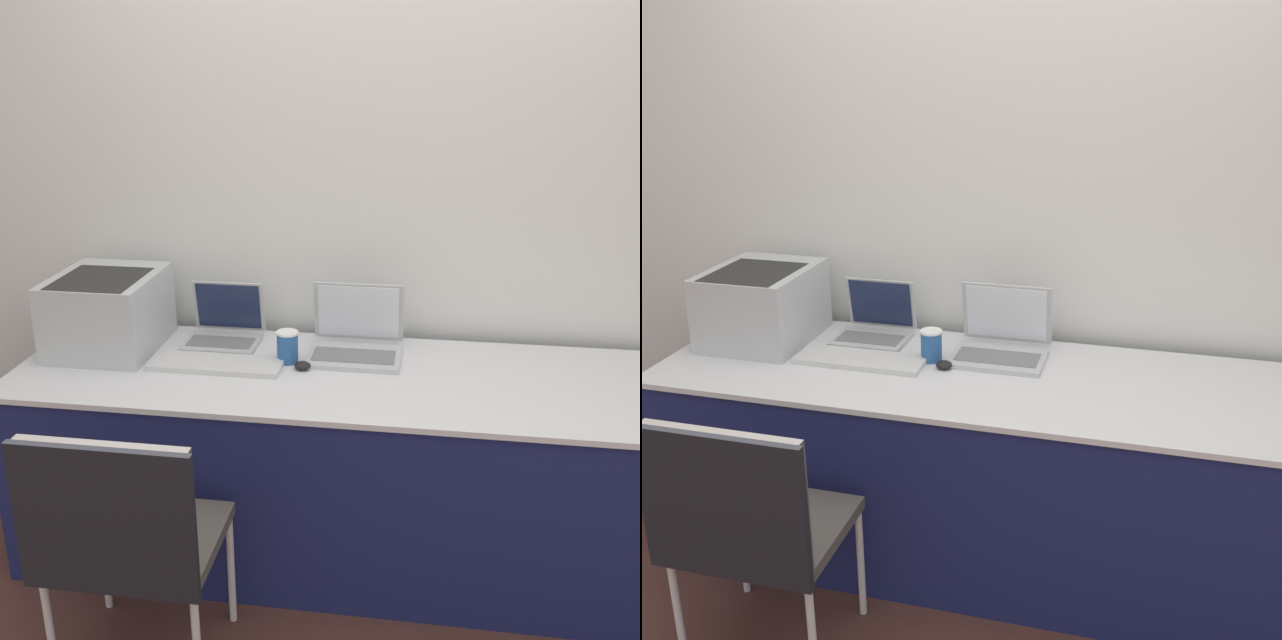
# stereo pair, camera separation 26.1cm
# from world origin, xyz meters

# --- Properties ---
(ground_plane) EXTENTS (14.00, 14.00, 0.00)m
(ground_plane) POSITION_xyz_m (0.00, 0.00, 0.00)
(ground_plane) COLOR #472823
(wall_back) EXTENTS (8.00, 0.05, 2.60)m
(wall_back) POSITION_xyz_m (0.00, 0.82, 1.30)
(wall_back) COLOR silver
(wall_back) RESTS_ON ground_plane
(table) EXTENTS (2.50, 0.75, 0.73)m
(table) POSITION_xyz_m (0.00, 0.36, 0.37)
(table) COLOR #191E51
(table) RESTS_ON ground_plane
(printer) EXTENTS (0.37, 0.44, 0.28)m
(printer) POSITION_xyz_m (-0.99, 0.47, 0.88)
(printer) COLOR #B2B7BC
(printer) RESTS_ON table
(laptop_left) EXTENTS (0.28, 0.25, 0.22)m
(laptop_left) POSITION_xyz_m (-0.58, 0.59, 0.78)
(laptop_left) COLOR #B7B7BC
(laptop_left) RESTS_ON table
(laptop_right) EXTENTS (0.34, 0.30, 0.25)m
(laptop_right) POSITION_xyz_m (-0.06, 0.55, 0.79)
(laptop_right) COLOR #B7B7BC
(laptop_right) RESTS_ON table
(external_keyboard) EXTENTS (0.47, 0.16, 0.02)m
(external_keyboard) POSITION_xyz_m (-0.54, 0.35, 0.74)
(external_keyboard) COLOR silver
(external_keyboard) RESTS_ON table
(coffee_cup) EXTENTS (0.08, 0.08, 0.12)m
(coffee_cup) POSITION_xyz_m (-0.30, 0.43, 0.79)
(coffee_cup) COLOR #285699
(coffee_cup) RESTS_ON table
(mouse) EXTENTS (0.06, 0.05, 0.03)m
(mouse) POSITION_xyz_m (-0.23, 0.37, 0.75)
(mouse) COLOR black
(mouse) RESTS_ON table
(chair) EXTENTS (0.50, 0.42, 0.85)m
(chair) POSITION_xyz_m (-0.61, -0.37, 0.54)
(chair) COLOR #4C4742
(chair) RESTS_ON ground_plane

